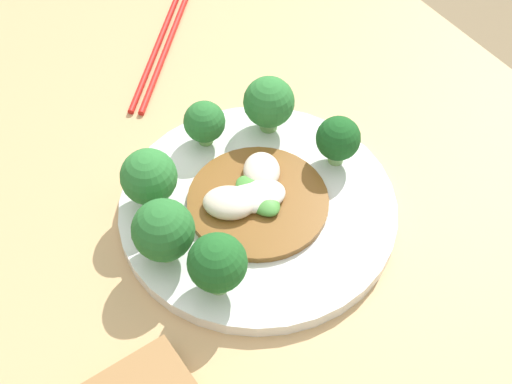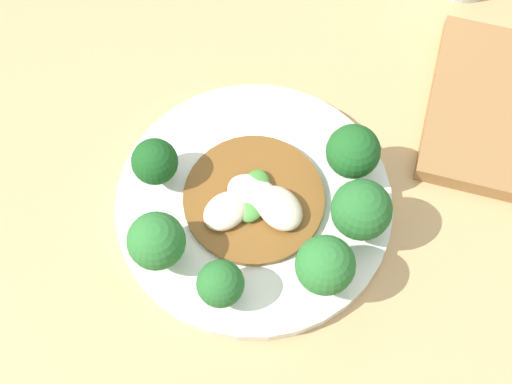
{
  "view_description": "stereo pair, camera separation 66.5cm",
  "coord_description": "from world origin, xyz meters",
  "px_view_note": "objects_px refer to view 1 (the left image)",
  "views": [
    {
      "loc": [
        -0.33,
        0.24,
        1.31
      ],
      "look_at": [
        0.03,
        0.0,
        0.78
      ],
      "focal_mm": 50.0,
      "sensor_mm": 36.0,
      "label": 1
    },
    {
      "loc": [
        0.31,
        0.09,
        1.4
      ],
      "look_at": [
        0.03,
        0.0,
        0.78
      ],
      "focal_mm": 50.0,
      "sensor_mm": 36.0,
      "label": 2
    }
  ],
  "objects_px": {
    "broccoli_northwest": "(217,263)",
    "broccoli_southeast": "(269,103)",
    "broccoli_south": "(338,139)",
    "broccoli_east": "(202,123)",
    "broccoli_northeast": "(149,177)",
    "broccoli_north": "(163,231)",
    "plate": "(256,210)",
    "stirfry_center": "(253,197)",
    "chopsticks": "(163,43)"
  },
  "relations": [
    {
      "from": "broccoli_northwest",
      "to": "broccoli_southeast",
      "type": "bearing_deg",
      "value": -46.27
    },
    {
      "from": "broccoli_south",
      "to": "broccoli_northwest",
      "type": "xyz_separation_m",
      "value": [
        -0.06,
        0.18,
        0.01
      ]
    },
    {
      "from": "broccoli_east",
      "to": "broccoli_northwest",
      "type": "bearing_deg",
      "value": 153.88
    },
    {
      "from": "broccoli_northeast",
      "to": "broccoli_north",
      "type": "bearing_deg",
      "value": 163.67
    },
    {
      "from": "plate",
      "to": "broccoli_northeast",
      "type": "xyz_separation_m",
      "value": [
        0.06,
        0.08,
        0.04
      ]
    },
    {
      "from": "broccoli_east",
      "to": "stirfry_center",
      "type": "distance_m",
      "value": 0.1
    },
    {
      "from": "plate",
      "to": "broccoli_north",
      "type": "xyz_separation_m",
      "value": [
        -0.0,
        0.1,
        0.04
      ]
    },
    {
      "from": "broccoli_southeast",
      "to": "broccoli_northwest",
      "type": "relative_size",
      "value": 0.99
    },
    {
      "from": "broccoli_northeast",
      "to": "broccoli_northwest",
      "type": "bearing_deg",
      "value": -178.17
    },
    {
      "from": "broccoli_southeast",
      "to": "broccoli_northwest",
      "type": "distance_m",
      "value": 0.2
    },
    {
      "from": "broccoli_east",
      "to": "broccoli_southeast",
      "type": "bearing_deg",
      "value": -105.14
    },
    {
      "from": "broccoli_northwest",
      "to": "chopsticks",
      "type": "distance_m",
      "value": 0.37
    },
    {
      "from": "broccoli_east",
      "to": "plate",
      "type": "bearing_deg",
      "value": -179.87
    },
    {
      "from": "broccoli_northwest",
      "to": "broccoli_northeast",
      "type": "bearing_deg",
      "value": 1.83
    },
    {
      "from": "broccoli_east",
      "to": "stirfry_center",
      "type": "height_order",
      "value": "broccoli_east"
    },
    {
      "from": "broccoli_north",
      "to": "broccoli_northwest",
      "type": "height_order",
      "value": "same"
    },
    {
      "from": "broccoli_north",
      "to": "stirfry_center",
      "type": "bearing_deg",
      "value": -85.86
    },
    {
      "from": "broccoli_south",
      "to": "stirfry_center",
      "type": "bearing_deg",
      "value": 89.92
    },
    {
      "from": "broccoli_southeast",
      "to": "broccoli_south",
      "type": "xyz_separation_m",
      "value": [
        -0.08,
        -0.03,
        -0.0
      ]
    },
    {
      "from": "plate",
      "to": "broccoli_southeast",
      "type": "relative_size",
      "value": 4.26
    },
    {
      "from": "chopsticks",
      "to": "plate",
      "type": "bearing_deg",
      "value": 170.4
    },
    {
      "from": "stirfry_center",
      "to": "chopsticks",
      "type": "relative_size",
      "value": 0.72
    },
    {
      "from": "plate",
      "to": "broccoli_southeast",
      "type": "distance_m",
      "value": 0.12
    },
    {
      "from": "broccoli_northwest",
      "to": "broccoli_north",
      "type": "bearing_deg",
      "value": 21.18
    },
    {
      "from": "broccoli_east",
      "to": "broccoli_south",
      "type": "bearing_deg",
      "value": -133.73
    },
    {
      "from": "broccoli_north",
      "to": "broccoli_northeast",
      "type": "bearing_deg",
      "value": -16.33
    },
    {
      "from": "broccoli_south",
      "to": "chopsticks",
      "type": "xyz_separation_m",
      "value": [
        0.28,
        0.05,
        -0.04
      ]
    },
    {
      "from": "broccoli_east",
      "to": "broccoli_northeast",
      "type": "bearing_deg",
      "value": 116.63
    },
    {
      "from": "plate",
      "to": "broccoli_south",
      "type": "distance_m",
      "value": 0.11
    },
    {
      "from": "broccoli_southeast",
      "to": "broccoli_northeast",
      "type": "bearing_deg",
      "value": 98.45
    },
    {
      "from": "broccoli_south",
      "to": "stirfry_center",
      "type": "relative_size",
      "value": 0.4
    },
    {
      "from": "broccoli_east",
      "to": "chopsticks",
      "type": "bearing_deg",
      "value": -14.82
    },
    {
      "from": "broccoli_south",
      "to": "plate",
      "type": "bearing_deg",
      "value": 92.2
    },
    {
      "from": "plate",
      "to": "broccoli_south",
      "type": "height_order",
      "value": "broccoli_south"
    },
    {
      "from": "broccoli_northeast",
      "to": "broccoli_northwest",
      "type": "relative_size",
      "value": 1.0
    },
    {
      "from": "broccoli_southeast",
      "to": "broccoli_east",
      "type": "bearing_deg",
      "value": 74.86
    },
    {
      "from": "broccoli_northeast",
      "to": "broccoli_northwest",
      "type": "height_order",
      "value": "same"
    },
    {
      "from": "broccoli_south",
      "to": "chopsticks",
      "type": "bearing_deg",
      "value": 10.86
    },
    {
      "from": "broccoli_north",
      "to": "chopsticks",
      "type": "relative_size",
      "value": 0.34
    },
    {
      "from": "broccoli_north",
      "to": "stirfry_center",
      "type": "relative_size",
      "value": 0.48
    },
    {
      "from": "broccoli_north",
      "to": "broccoli_northeast",
      "type": "relative_size",
      "value": 1.02
    },
    {
      "from": "broccoli_northwest",
      "to": "stirfry_center",
      "type": "height_order",
      "value": "broccoli_northwest"
    },
    {
      "from": "stirfry_center",
      "to": "broccoli_east",
      "type": "bearing_deg",
      "value": -0.58
    },
    {
      "from": "stirfry_center",
      "to": "broccoli_southeast",
      "type": "bearing_deg",
      "value": -42.22
    },
    {
      "from": "broccoli_north",
      "to": "broccoli_east",
      "type": "bearing_deg",
      "value": -44.2
    },
    {
      "from": "plate",
      "to": "broccoli_east",
      "type": "relative_size",
      "value": 5.35
    },
    {
      "from": "plate",
      "to": "broccoli_north",
      "type": "relative_size",
      "value": 4.14
    },
    {
      "from": "stirfry_center",
      "to": "plate",
      "type": "bearing_deg",
      "value": -163.27
    },
    {
      "from": "broccoli_north",
      "to": "broccoli_southeast",
      "type": "bearing_deg",
      "value": -63.51
    },
    {
      "from": "broccoli_southeast",
      "to": "stirfry_center",
      "type": "bearing_deg",
      "value": 137.78
    }
  ]
}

